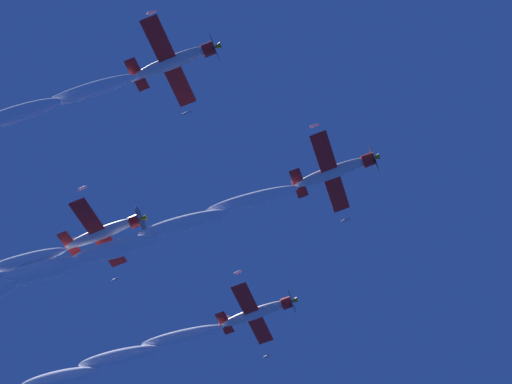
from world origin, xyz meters
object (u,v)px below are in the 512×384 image
Objects in this scene: airplane_left_wingman at (258,312)px; airplane_slot_tail at (104,232)px; airplane_right_wingman at (175,61)px; airplane_lead at (335,171)px.

airplane_left_wingman reaches higher than airplane_slot_tail.
airplane_right_wingman is 1.00× the size of airplane_slot_tail.
airplane_right_wingman is 17.88m from airplane_slot_tail.
airplane_slot_tail is (20.99, -8.36, -0.20)m from airplane_lead.
airplane_right_wingman is at bearing 108.48° from airplane_slot_tail.
airplane_right_wingman is (15.33, 8.58, 0.66)m from airplane_lead.
airplane_right_wingman reaches higher than airplane_left_wingman.
airplane_slot_tail is at bearing -21.72° from airplane_lead.
airplane_right_wingman reaches higher than airplane_slot_tail.
airplane_right_wingman is at bearing 68.50° from airplane_left_wingman.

